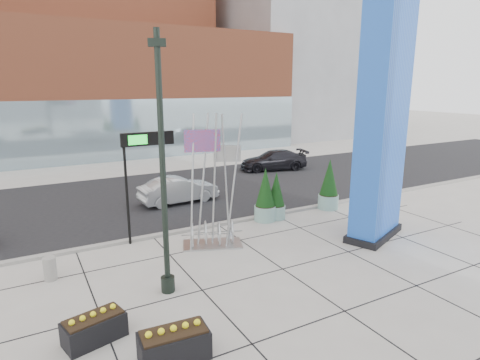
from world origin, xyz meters
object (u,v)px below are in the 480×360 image
concrete_bollard (50,269)px  car_silver_mid (179,190)px  overhead_street_sign (144,149)px  blue_pylon (383,120)px  lamp_post (164,193)px  public_art_sculpture (212,212)px

concrete_bollard → car_silver_mid: size_ratio=0.18×
overhead_street_sign → blue_pylon: bearing=-27.1°
blue_pylon → overhead_street_sign: 9.34m
overhead_street_sign → car_silver_mid: overhead_street_sign is taller
overhead_street_sign → car_silver_mid: (2.98, 4.47, -3.07)m
overhead_street_sign → lamp_post: bearing=-99.7°
lamp_post → public_art_sculpture: (2.75, 2.64, -1.76)m
blue_pylon → public_art_sculpture: bearing=137.1°
concrete_bollard → overhead_street_sign: overhead_street_sign is taller
concrete_bollard → public_art_sculpture: bearing=1.0°
overhead_street_sign → car_silver_mid: bearing=55.5°
car_silver_mid → concrete_bollard: bearing=128.8°
blue_pylon → concrete_bollard: 13.06m
car_silver_mid → overhead_street_sign: bearing=142.2°
car_silver_mid → public_art_sculpture: bearing=167.5°
concrete_bollard → lamp_post: bearing=-39.6°
car_silver_mid → blue_pylon: bearing=-152.2°
public_art_sculpture → car_silver_mid: (0.90, 6.17, -0.66)m
concrete_bollard → overhead_street_sign: bearing=25.6°
concrete_bollard → overhead_street_sign: size_ratio=0.18×
blue_pylon → car_silver_mid: 10.91m
blue_pylon → concrete_bollard: bearing=147.3°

